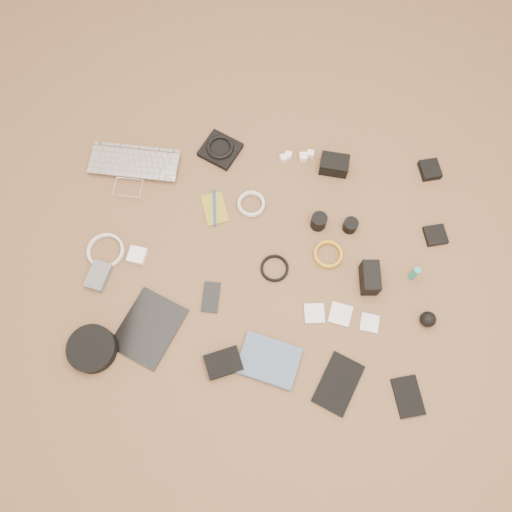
# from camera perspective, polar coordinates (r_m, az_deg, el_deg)

# --- Properties ---
(laptop) EXTENTS (0.37, 0.26, 0.03)m
(laptop) POSITION_cam_1_polar(r_m,az_deg,el_deg) (2.13, -13.99, 9.05)
(laptop) COLOR silver
(laptop) RESTS_ON ground
(headphone_pouch) EXTENTS (0.19, 0.19, 0.03)m
(headphone_pouch) POSITION_cam_1_polar(r_m,az_deg,el_deg) (2.14, -4.09, 12.01)
(headphone_pouch) COLOR black
(headphone_pouch) RESTS_ON ground
(headphones) EXTENTS (0.14, 0.14, 0.01)m
(headphones) POSITION_cam_1_polar(r_m,az_deg,el_deg) (2.12, -4.13, 12.29)
(headphones) COLOR black
(headphones) RESTS_ON headphone_pouch
(charger_a) EXTENTS (0.04, 0.04, 0.03)m
(charger_a) POSITION_cam_1_polar(r_m,az_deg,el_deg) (2.12, 3.15, 11.11)
(charger_a) COLOR white
(charger_a) RESTS_ON ground
(charger_b) EXTENTS (0.03, 0.03, 0.03)m
(charger_b) POSITION_cam_1_polar(r_m,az_deg,el_deg) (2.12, 3.70, 11.40)
(charger_b) COLOR white
(charger_b) RESTS_ON ground
(charger_c) EXTENTS (0.03, 0.03, 0.03)m
(charger_c) POSITION_cam_1_polar(r_m,az_deg,el_deg) (2.13, 6.25, 11.52)
(charger_c) COLOR white
(charger_c) RESTS_ON ground
(charger_d) EXTENTS (0.04, 0.04, 0.03)m
(charger_d) POSITION_cam_1_polar(r_m,az_deg,el_deg) (2.12, 5.42, 11.18)
(charger_d) COLOR white
(charger_d) RESTS_ON ground
(dslr_camera) EXTENTS (0.12, 0.09, 0.07)m
(dslr_camera) POSITION_cam_1_polar(r_m,az_deg,el_deg) (2.10, 8.92, 10.26)
(dslr_camera) COLOR black
(dslr_camera) RESTS_ON ground
(lens_pouch) EXTENTS (0.10, 0.10, 0.03)m
(lens_pouch) POSITION_cam_1_polar(r_m,az_deg,el_deg) (2.20, 19.25, 9.29)
(lens_pouch) COLOR black
(lens_pouch) RESTS_ON ground
(notebook_olive) EXTENTS (0.13, 0.16, 0.01)m
(notebook_olive) POSITION_cam_1_polar(r_m,az_deg,el_deg) (2.02, -4.74, 5.42)
(notebook_olive) COLOR olive
(notebook_olive) RESTS_ON ground
(pen_blue) EXTENTS (0.03, 0.16, 0.01)m
(pen_blue) POSITION_cam_1_polar(r_m,az_deg,el_deg) (2.01, -4.76, 5.52)
(pen_blue) COLOR #133F9C
(pen_blue) RESTS_ON notebook_olive
(cable_white_a) EXTENTS (0.15, 0.15, 0.01)m
(cable_white_a) POSITION_cam_1_polar(r_m,az_deg,el_deg) (2.02, -0.55, 5.89)
(cable_white_a) COLOR silver
(cable_white_a) RESTS_ON ground
(lens_a) EXTENTS (0.08, 0.08, 0.07)m
(lens_a) POSITION_cam_1_polar(r_m,az_deg,el_deg) (1.97, 7.19, 3.94)
(lens_a) COLOR black
(lens_a) RESTS_ON ground
(lens_b) EXTENTS (0.07, 0.07, 0.05)m
(lens_b) POSITION_cam_1_polar(r_m,az_deg,el_deg) (2.00, 10.73, 3.46)
(lens_b) COLOR black
(lens_b) RESTS_ON ground
(card_reader) EXTENTS (0.10, 0.10, 0.02)m
(card_reader) POSITION_cam_1_polar(r_m,az_deg,el_deg) (2.09, 19.82, 2.25)
(card_reader) COLOR black
(card_reader) RESTS_ON ground
(power_brick) EXTENTS (0.07, 0.07, 0.03)m
(power_brick) POSITION_cam_1_polar(r_m,az_deg,el_deg) (1.98, -13.42, 0.07)
(power_brick) COLOR white
(power_brick) RESTS_ON ground
(cable_white_b) EXTENTS (0.19, 0.19, 0.01)m
(cable_white_b) POSITION_cam_1_polar(r_m,az_deg,el_deg) (2.03, -16.76, 0.51)
(cable_white_b) COLOR silver
(cable_white_b) RESTS_ON ground
(cable_black) EXTENTS (0.14, 0.14, 0.01)m
(cable_black) POSITION_cam_1_polar(r_m,az_deg,el_deg) (1.92, 2.13, -1.45)
(cable_black) COLOR black
(cable_black) RESTS_ON ground
(cable_yellow) EXTENTS (0.14, 0.14, 0.01)m
(cable_yellow) POSITION_cam_1_polar(r_m,az_deg,el_deg) (1.96, 8.22, 0.13)
(cable_yellow) COLOR gold
(cable_yellow) RESTS_ON ground
(flash) EXTENTS (0.07, 0.12, 0.09)m
(flash) POSITION_cam_1_polar(r_m,az_deg,el_deg) (1.92, 12.89, -2.45)
(flash) COLOR black
(flash) RESTS_ON ground
(lens_cleaner) EXTENTS (0.03, 0.03, 0.08)m
(lens_cleaner) POSITION_cam_1_polar(r_m,az_deg,el_deg) (1.97, 17.64, -1.91)
(lens_cleaner) COLOR teal
(lens_cleaner) RESTS_ON ground
(battery_charger) EXTENTS (0.09, 0.12, 0.03)m
(battery_charger) POSITION_cam_1_polar(r_m,az_deg,el_deg) (1.99, -17.56, -2.19)
(battery_charger) COLOR #5D5D62
(battery_charger) RESTS_ON ground
(tablet) EXTENTS (0.28, 0.31, 0.01)m
(tablet) POSITION_cam_1_polar(r_m,az_deg,el_deg) (1.90, -12.13, -8.05)
(tablet) COLOR black
(tablet) RESTS_ON ground
(phone) EXTENTS (0.06, 0.12, 0.01)m
(phone) POSITION_cam_1_polar(r_m,az_deg,el_deg) (1.90, -5.17, -4.70)
(phone) COLOR black
(phone) RESTS_ON ground
(filter_case_left) EXTENTS (0.08, 0.08, 0.01)m
(filter_case_left) POSITION_cam_1_polar(r_m,az_deg,el_deg) (1.89, 6.69, -6.53)
(filter_case_left) COLOR silver
(filter_case_left) RESTS_ON ground
(filter_case_mid) EXTENTS (0.09, 0.09, 0.01)m
(filter_case_mid) POSITION_cam_1_polar(r_m,az_deg,el_deg) (1.90, 9.61, -6.59)
(filter_case_mid) COLOR silver
(filter_case_mid) RESTS_ON ground
(filter_case_right) EXTENTS (0.07, 0.07, 0.01)m
(filter_case_right) POSITION_cam_1_polar(r_m,az_deg,el_deg) (1.91, 12.84, -7.47)
(filter_case_right) COLOR silver
(filter_case_right) RESTS_ON ground
(air_blower) EXTENTS (0.08, 0.08, 0.06)m
(air_blower) POSITION_cam_1_polar(r_m,az_deg,el_deg) (1.95, 19.06, -6.85)
(air_blower) COLOR black
(air_blower) RESTS_ON ground
(headphone_case) EXTENTS (0.18, 0.18, 0.05)m
(headphone_case) POSITION_cam_1_polar(r_m,az_deg,el_deg) (1.92, -18.24, -10.04)
(headphone_case) COLOR black
(headphone_case) RESTS_ON ground
(drive_case) EXTENTS (0.15, 0.13, 0.03)m
(drive_case) POSITION_cam_1_polar(r_m,az_deg,el_deg) (1.83, -3.74, -12.09)
(drive_case) COLOR black
(drive_case) RESTS_ON ground
(paperback) EXTENTS (0.24, 0.20, 0.02)m
(paperback) POSITION_cam_1_polar(r_m,az_deg,el_deg) (1.83, 0.71, -14.19)
(paperback) COLOR #485B7B
(paperback) RESTS_ON ground
(notebook_black_a) EXTENTS (0.19, 0.23, 0.01)m
(notebook_black_a) POSITION_cam_1_polar(r_m,az_deg,el_deg) (1.85, 9.39, -14.19)
(notebook_black_a) COLOR black
(notebook_black_a) RESTS_ON ground
(notebook_black_b) EXTENTS (0.13, 0.16, 0.01)m
(notebook_black_b) POSITION_cam_1_polar(r_m,az_deg,el_deg) (1.91, 16.97, -15.11)
(notebook_black_b) COLOR black
(notebook_black_b) RESTS_ON ground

